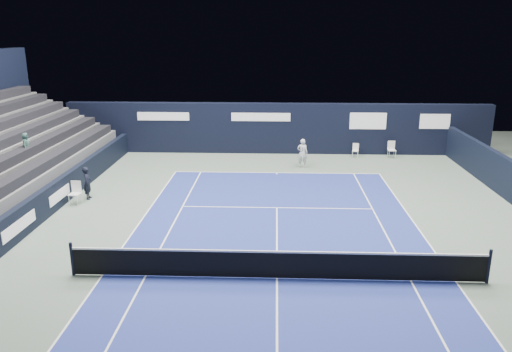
{
  "coord_description": "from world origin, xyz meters",
  "views": [
    {
      "loc": [
        -0.1,
        -13.94,
        7.43
      ],
      "look_at": [
        -0.92,
        6.84,
        1.3
      ],
      "focal_mm": 35.0,
      "sensor_mm": 36.0,
      "label": 1
    }
  ],
  "objects": [
    {
      "name": "ground",
      "position": [
        0.0,
        2.0,
        0.0
      ],
      "size": [
        48.0,
        48.0,
        0.0
      ],
      "primitive_type": "plane",
      "color": "#546458",
      "rests_on": "ground"
    },
    {
      "name": "court_surface",
      "position": [
        0.0,
        0.0,
        0.0
      ],
      "size": [
        10.97,
        23.77,
        0.01
      ],
      "primitive_type": "cube",
      "color": "navy",
      "rests_on": "ground"
    },
    {
      "name": "folding_chair_back_a",
      "position": [
        4.76,
        15.66,
        0.55
      ],
      "size": [
        0.43,
        0.45,
        0.82
      ],
      "rotation": [
        0.0,
        0.0,
        -0.23
      ],
      "color": "white",
      "rests_on": "ground"
    },
    {
      "name": "folding_chair_back_b",
      "position": [
        6.9,
        15.57,
        0.57
      ],
      "size": [
        0.46,
        0.44,
        1.0
      ],
      "rotation": [
        0.0,
        0.0,
        0.04
      ],
      "color": "silver",
      "rests_on": "ground"
    },
    {
      "name": "line_judge_chair",
      "position": [
        -8.88,
        6.6,
        0.59
      ],
      "size": [
        0.49,
        0.48,
        1.03
      ],
      "rotation": [
        0.0,
        0.0,
        -0.1
      ],
      "color": "white",
      "rests_on": "ground"
    },
    {
      "name": "line_judge",
      "position": [
        -8.58,
        7.31,
        0.75
      ],
      "size": [
        0.43,
        0.59,
        1.49
      ],
      "primitive_type": "imported",
      "rotation": [
        0.0,
        0.0,
        1.72
      ],
      "color": "black",
      "rests_on": "ground"
    },
    {
      "name": "court_markings",
      "position": [
        0.0,
        0.0,
        0.01
      ],
      "size": [
        11.03,
        23.83,
        0.0
      ],
      "color": "white",
      "rests_on": "court_surface"
    },
    {
      "name": "tennis_net",
      "position": [
        0.0,
        0.0,
        0.51
      ],
      "size": [
        12.9,
        0.1,
        1.1
      ],
      "color": "black",
      "rests_on": "ground"
    },
    {
      "name": "back_sponsor_wall",
      "position": [
        0.01,
        16.5,
        1.55
      ],
      "size": [
        26.0,
        0.63,
        3.1
      ],
      "color": "black",
      "rests_on": "ground"
    },
    {
      "name": "side_barrier_left",
      "position": [
        -9.5,
        5.97,
        0.6
      ],
      "size": [
        0.33,
        22.0,
        1.2
      ],
      "color": "black",
      "rests_on": "ground"
    },
    {
      "name": "tennis_player",
      "position": [
        1.42,
        13.14,
        0.81
      ],
      "size": [
        0.62,
        0.83,
        1.61
      ],
      "color": "silver",
      "rests_on": "ground"
    }
  ]
}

